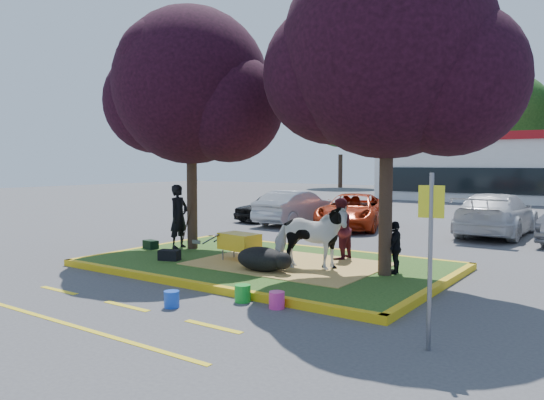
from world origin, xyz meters
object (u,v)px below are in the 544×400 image
Objects in this scene: handler at (179,216)px; bucket_blue at (172,299)px; sign_post at (431,243)px; calf at (262,259)px; bucket_green at (243,293)px; car_silver at (296,207)px; bucket_pink at (277,300)px; cow at (310,237)px; wheelbarrow at (240,242)px; car_black at (272,207)px.

handler is 6.12× the size of bucket_blue.
calf is at bearing 141.91° from sign_post.
car_silver is at bearing 118.00° from bucket_green.
bucket_pink is 12.61m from car_silver.
cow is at bearing 129.65° from sign_post.
bucket_pink is at bearing -124.74° from handler.
sign_post reaches higher than bucket_pink.
bucket_blue is at bearing 113.97° from car_silver.
bucket_blue is at bearing -128.05° from bucket_green.
cow is 0.41× the size of car_silver.
car_silver is at bearing 2.98° from handler.
wheelbarrow is at bearing 72.32° from cow.
car_silver reaches higher than bucket_blue.
cow is at bearing 79.25° from bucket_blue.
wheelbarrow is 6.40m from sign_post.
wheelbarrow is at bearing 138.28° from bucket_pink.
wheelbarrow reaches higher than bucket_pink.
calf reaches higher than bucket_green.
car_black is at bearing 129.53° from wheelbarrow.
bucket_green is 1.06× the size of bucket_pink.
bucket_green is (2.04, -2.48, -0.45)m from wheelbarrow.
sign_post reaches higher than calf.
handler is 6.23m from bucket_pink.
wheelbarrow is (-1.16, 0.70, 0.19)m from calf.
car_silver reaches higher than bucket_pink.
car_black is at bearing 122.76° from bucket_green.
sign_post is at bearing 130.51° from car_silver.
car_silver is at bearing 120.99° from bucket_pink.
car_silver is at bearing 112.84° from bucket_blue.
bucket_pink is 1.02× the size of bucket_blue.
sign_post is 8.14× the size of bucket_pink.
handler is (-4.51, 0.52, 0.15)m from cow.
wheelbarrow reaches higher than bucket_blue.
bucket_pink reaches higher than bucket_blue.
cow reaches higher than bucket_blue.
sign_post is 3.14m from bucket_pink.
car_black is at bearing 12.53° from handler.
handler reaches higher than calf.
cow is at bearing 57.44° from calf.
bucket_pink is at bearing 122.12° from car_silver.
car_silver is at bearing -6.01° from car_black.
car_black is at bearing 125.35° from bucket_pink.
sign_post is 4.55m from bucket_blue.
sign_post is 16.04m from car_black.
cow is at bearing 125.37° from car_silver.
wheelbarrow is 6.04× the size of bucket_pink.
wheelbarrow is 9.10m from car_silver.
cow is 2.63m from bucket_green.
car_silver is at bearing 131.90° from calf.
calf is 4.00m from handler.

